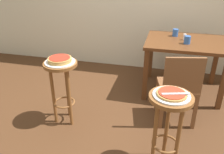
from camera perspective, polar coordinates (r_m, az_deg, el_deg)
ground_plane at (r=2.85m, az=0.28°, el=-10.23°), size 6.00×6.00×0.00m
stool_foreground at (r=2.04m, az=13.48°, el=-9.36°), size 0.36×0.36×0.74m
serving_plate_foreground at (r=1.93m, az=14.14°, el=-4.29°), size 0.30×0.30×0.01m
pizza_foreground at (r=1.92m, az=14.19°, el=-3.88°), size 0.24×0.24×0.02m
stool_middle at (r=2.62m, az=-11.96°, el=-0.68°), size 0.36×0.36×0.74m
serving_plate_middle at (r=2.53m, az=-12.40°, el=3.55°), size 0.32×0.32×0.01m
pizza_middle at (r=2.52m, az=-12.46°, el=4.14°), size 0.25×0.25×0.05m
dining_table at (r=3.31m, az=17.25°, el=6.54°), size 1.04×0.80×0.75m
cup_near_edge at (r=3.15m, az=17.67°, el=8.51°), size 0.08×0.08×0.10m
cup_far_edge at (r=3.43m, az=15.01°, el=10.29°), size 0.08×0.08×0.10m
condiment_shaker at (r=3.30m, az=17.11°, el=9.19°), size 0.04×0.04×0.08m
wooden_chair at (r=2.67m, az=15.79°, el=-2.20°), size 0.48×0.48×0.85m
pizza_server_knife at (r=1.90m, az=15.12°, el=-3.91°), size 0.22×0.08×0.01m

